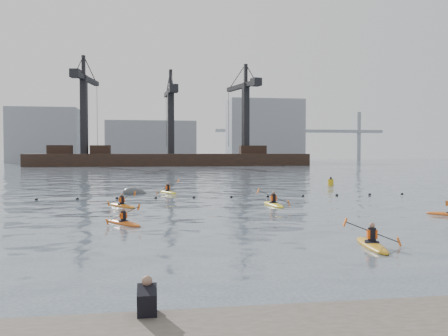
{
  "coord_description": "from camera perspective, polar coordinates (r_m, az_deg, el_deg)",
  "views": [
    {
      "loc": [
        -5.43,
        -15.03,
        3.7
      ],
      "look_at": [
        -1.45,
        10.41,
        2.8
      ],
      "focal_mm": 38.0,
      "sensor_mm": 36.0,
      "label": 1
    }
  ],
  "objects": [
    {
      "name": "ground",
      "position": [
        16.4,
        10.89,
        -11.07
      ],
      "size": [
        400.0,
        400.0,
        0.0
      ],
      "primitive_type": "plane",
      "color": "#3A4554",
      "rests_on": "ground"
    },
    {
      "name": "float_line",
      "position": [
        38.06,
        -1.41,
        -3.53
      ],
      "size": [
        33.24,
        0.73,
        0.24
      ],
      "color": "black",
      "rests_on": "ground"
    },
    {
      "name": "barge_pier",
      "position": [
        125.14,
        -6.51,
        1.16
      ],
      "size": [
        72.0,
        19.3,
        29.5
      ],
      "color": "black",
      "rests_on": "ground"
    },
    {
      "name": "skyline",
      "position": [
        165.57,
        -6.25,
        3.91
      ],
      "size": [
        141.0,
        28.0,
        22.0
      ],
      "color": "gray",
      "rests_on": "ground"
    },
    {
      "name": "kayaker_0",
      "position": [
        24.84,
        -12.0,
        -6.4
      ],
      "size": [
        2.2,
        2.73,
        1.06
      ],
      "rotation": [
        0.0,
        0.0,
        0.63
      ],
      "color": "#CC5413",
      "rests_on": "ground"
    },
    {
      "name": "kayaker_1",
      "position": [
        19.51,
        17.36,
        -8.72
      ],
      "size": [
        2.29,
        3.38,
        1.25
      ],
      "rotation": [
        0.0,
        0.0,
        -0.14
      ],
      "color": "#C28916",
      "rests_on": "ground"
    },
    {
      "name": "kayaker_2",
      "position": [
        32.64,
        -12.19,
        -4.38
      ],
      "size": [
        2.27,
        2.98,
        1.08
      ],
      "rotation": [
        0.0,
        0.0,
        0.59
      ],
      "color": "#C46512",
      "rests_on": "ground"
    },
    {
      "name": "kayaker_3",
      "position": [
        32.68,
        5.98,
        -4.32
      ],
      "size": [
        2.41,
        3.52,
        1.33
      ],
      "rotation": [
        0.0,
        0.0,
        0.09
      ],
      "color": "yellow",
      "rests_on": "ground"
    },
    {
      "name": "kayaker_5",
      "position": [
        42.68,
        -6.77,
        -2.85
      ],
      "size": [
        2.16,
        3.26,
        1.34
      ],
      "rotation": [
        0.0,
        0.0,
        0.4
      ],
      "color": "yellow",
      "rests_on": "ground"
    },
    {
      "name": "mooring_buoy",
      "position": [
        42.15,
        -10.64,
        -3.07
      ],
      "size": [
        2.63,
        1.85,
        1.53
      ],
      "primitive_type": "ellipsoid",
      "rotation": [
        0.0,
        0.21,
        0.25
      ],
      "color": "#3D4042",
      "rests_on": "ground"
    },
    {
      "name": "nav_buoy",
      "position": [
        52.84,
        12.71,
        -1.68
      ],
      "size": [
        0.63,
        0.63,
        1.15
      ],
      "color": "#B79212",
      "rests_on": "ground"
    }
  ]
}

